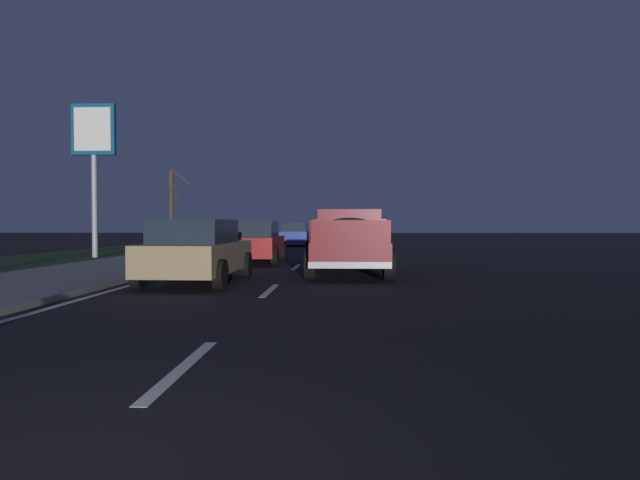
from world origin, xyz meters
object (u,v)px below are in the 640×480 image
at_px(pickup_truck, 349,240).
at_px(sedan_tan, 197,251).
at_px(sedan_red, 254,242).
at_px(bare_tree_far, 172,207).
at_px(gas_price_sign, 94,143).
at_px(sedan_blue, 295,234).

xyz_separation_m(pickup_truck, sedan_tan, (-2.70, 3.71, -0.20)).
distance_m(sedan_red, bare_tree_far, 15.18).
distance_m(pickup_truck, sedan_tan, 4.59).
xyz_separation_m(sedan_red, gas_price_sign, (3.39, 7.53, 4.20)).
relative_size(gas_price_sign, bare_tree_far, 1.35).
distance_m(pickup_truck, gas_price_sign, 14.06).
bearing_deg(sedan_red, gas_price_sign, 65.74).
bearing_deg(bare_tree_far, sedan_blue, -59.88).
bearing_deg(gas_price_sign, bare_tree_far, -2.06).
bearing_deg(pickup_truck, bare_tree_far, 30.98).
xyz_separation_m(sedan_blue, sedan_tan, (-24.57, 0.28, 0.00)).
bearing_deg(sedan_red, sedan_tan, 177.88).
height_order(gas_price_sign, bare_tree_far, gas_price_sign).
xyz_separation_m(sedan_blue, bare_tree_far, (-4.17, 7.19, 1.72)).
relative_size(sedan_tan, gas_price_sign, 0.67).
xyz_separation_m(pickup_truck, gas_price_sign, (7.82, 10.98, 4.00)).
relative_size(sedan_blue, sedan_red, 1.00).
bearing_deg(sedan_tan, bare_tree_far, 18.72).
bearing_deg(sedan_blue, sedan_red, 179.94).
bearing_deg(pickup_truck, sedan_red, 37.92).
height_order(sedan_tan, gas_price_sign, gas_price_sign).
bearing_deg(sedan_tan, pickup_truck, -54.02).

